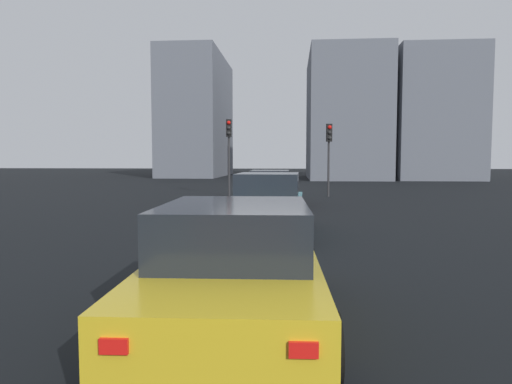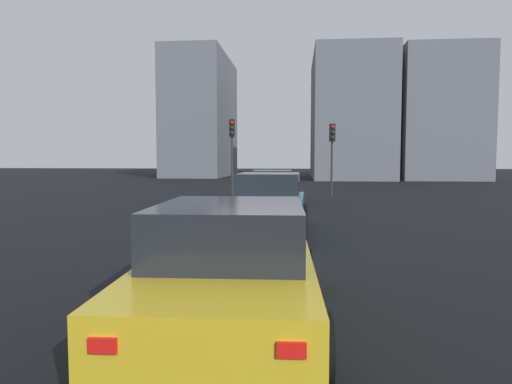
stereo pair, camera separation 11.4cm
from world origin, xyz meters
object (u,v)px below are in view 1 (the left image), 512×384
Objects in this scene: car_yellow_third at (237,266)px; car_maroon_lead at (270,188)px; traffic_light_near_left at (329,144)px; traffic_light_near_right at (229,141)px; car_teal_second at (269,205)px.

car_maroon_lead is at bearing -0.58° from car_yellow_third.
car_maroon_lead is 5.45m from traffic_light_near_left.
traffic_light_near_left is at bearing 84.35° from traffic_light_near_right.
car_maroon_lead is 1.19× the size of traffic_light_near_right.
traffic_light_near_right is (-0.01, 5.15, 0.18)m from traffic_light_near_left.
car_maroon_lead is at bearing -41.61° from traffic_light_near_left.
car_teal_second reaches higher than car_yellow_third.
car_yellow_third is (-6.66, 0.02, -0.05)m from car_teal_second.
traffic_light_near_left is 5.16m from traffic_light_near_right.
traffic_light_near_left reaches higher than car_teal_second.
traffic_light_near_right reaches higher than car_yellow_third.
traffic_light_near_left reaches higher than car_yellow_third.
car_yellow_third is (-14.31, -0.31, -0.01)m from car_maroon_lead.
traffic_light_near_left is (4.24, -2.80, 1.97)m from car_maroon_lead.
car_teal_second is at bearing 7.01° from traffic_light_near_right.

